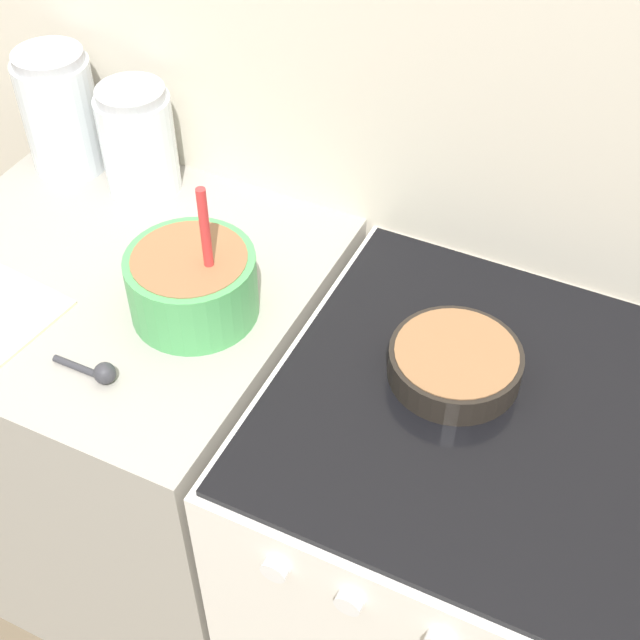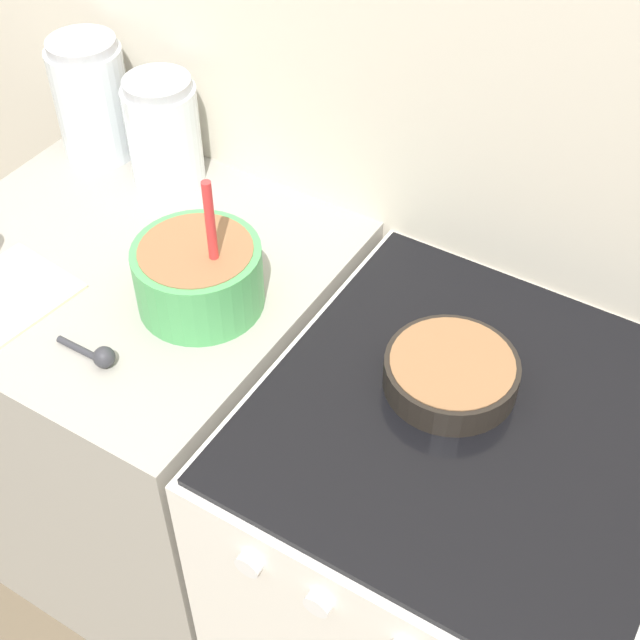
{
  "view_description": "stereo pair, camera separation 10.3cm",
  "coord_description": "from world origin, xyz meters",
  "px_view_note": "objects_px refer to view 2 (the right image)",
  "views": [
    {
      "loc": [
        0.5,
        -0.56,
        1.97
      ],
      "look_at": [
        0.06,
        0.36,
        0.95
      ],
      "focal_mm": 50.0,
      "sensor_mm": 36.0,
      "label": 1
    },
    {
      "loc": [
        0.59,
        -0.52,
        1.97
      ],
      "look_at": [
        0.06,
        0.36,
        0.95
      ],
      "focal_mm": 50.0,
      "sensor_mm": 36.0,
      "label": 2
    }
  ],
  "objects_px": {
    "baking_pan": "(451,373)",
    "storage_jar_middle": "(164,137)",
    "storage_jar_left": "(93,106)",
    "mixing_bowl": "(198,273)",
    "stove": "(446,568)"
  },
  "relations": [
    {
      "from": "stove",
      "to": "storage_jar_middle",
      "type": "height_order",
      "value": "storage_jar_middle"
    },
    {
      "from": "stove",
      "to": "storage_jar_left",
      "type": "xyz_separation_m",
      "value": [
        -0.97,
        0.25,
        0.56
      ]
    },
    {
      "from": "stove",
      "to": "mixing_bowl",
      "type": "height_order",
      "value": "mixing_bowl"
    },
    {
      "from": "baking_pan",
      "to": "storage_jar_middle",
      "type": "height_order",
      "value": "storage_jar_middle"
    },
    {
      "from": "storage_jar_left",
      "to": "baking_pan",
      "type": "bearing_deg",
      "value": -13.06
    },
    {
      "from": "mixing_bowl",
      "to": "baking_pan",
      "type": "bearing_deg",
      "value": 6.63
    },
    {
      "from": "stove",
      "to": "storage_jar_middle",
      "type": "distance_m",
      "value": 0.99
    },
    {
      "from": "storage_jar_left",
      "to": "storage_jar_middle",
      "type": "relative_size",
      "value": 1.14
    },
    {
      "from": "baking_pan",
      "to": "storage_jar_middle",
      "type": "xyz_separation_m",
      "value": [
        -0.73,
        0.21,
        0.07
      ]
    },
    {
      "from": "mixing_bowl",
      "to": "baking_pan",
      "type": "height_order",
      "value": "mixing_bowl"
    },
    {
      "from": "storage_jar_left",
      "to": "storage_jar_middle",
      "type": "height_order",
      "value": "storage_jar_left"
    },
    {
      "from": "baking_pan",
      "to": "storage_jar_middle",
      "type": "bearing_deg",
      "value": 163.85
    },
    {
      "from": "storage_jar_middle",
      "to": "mixing_bowl",
      "type": "bearing_deg",
      "value": -43.39
    },
    {
      "from": "stove",
      "to": "mixing_bowl",
      "type": "xyz_separation_m",
      "value": [
        -0.51,
        -0.01,
        0.52
      ]
    },
    {
      "from": "baking_pan",
      "to": "storage_jar_left",
      "type": "distance_m",
      "value": 0.93
    }
  ]
}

